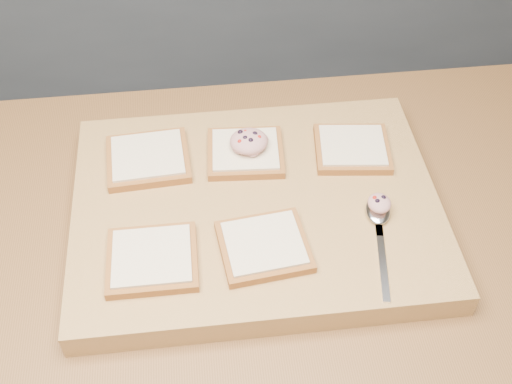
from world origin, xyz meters
TOP-DOWN VIEW (x-y plane):
  - island_counter at (0.00, 0.00)m, footprint 2.00×0.80m
  - cutting_board at (-0.10, 0.07)m, footprint 0.54×0.41m
  - bread_far_left at (-0.26, 0.16)m, footprint 0.13×0.12m
  - bread_far_center at (-0.11, 0.16)m, footprint 0.12×0.12m
  - bread_far_right at (0.06, 0.15)m, footprint 0.13×0.12m
  - bread_near_left at (-0.25, -0.03)m, footprint 0.12×0.11m
  - bread_near_center at (-0.10, -0.03)m, footprint 0.13×0.12m
  - tuna_salad_dollop at (-0.10, 0.16)m, footprint 0.06×0.06m
  - spoon at (0.07, 0.01)m, footprint 0.05×0.18m
  - spoon_salad at (0.07, 0.02)m, footprint 0.03×0.04m

SIDE VIEW (x-z plane):
  - island_counter at x=0.00m, z-range 0.00..0.90m
  - cutting_board at x=-0.10m, z-range 0.90..0.94m
  - spoon at x=0.07m, z-range 0.94..0.95m
  - bread_far_right at x=0.06m, z-range 0.94..0.96m
  - bread_far_center at x=-0.11m, z-range 0.94..0.96m
  - bread_near_center at x=-0.10m, z-range 0.94..0.96m
  - bread_near_left at x=-0.25m, z-range 0.94..0.96m
  - bread_far_left at x=-0.26m, z-range 0.94..0.96m
  - spoon_salad at x=0.07m, z-range 0.95..0.98m
  - tuna_salad_dollop at x=-0.10m, z-range 0.96..0.99m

